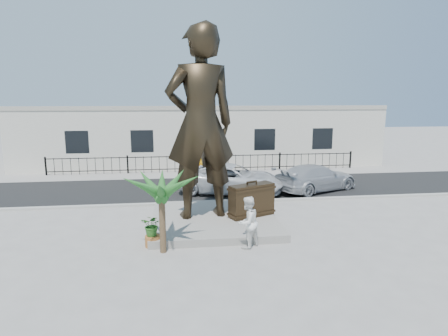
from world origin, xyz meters
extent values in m
plane|color=#9E9991|center=(0.00, 0.00, 0.00)|extent=(100.00, 100.00, 0.00)
cube|color=black|center=(0.00, 8.00, 0.01)|extent=(40.00, 7.00, 0.01)
cube|color=#A5A399|center=(0.00, 4.50, 0.06)|extent=(40.00, 0.25, 0.12)
cube|color=#9E9991|center=(0.00, 12.00, 0.01)|extent=(40.00, 2.50, 0.02)
cube|color=gray|center=(-0.50, 1.50, 0.15)|extent=(5.20, 5.20, 0.30)
cube|color=black|center=(0.00, 12.80, 0.60)|extent=(22.00, 0.10, 1.20)
cube|color=silver|center=(0.00, 17.00, 2.20)|extent=(28.00, 7.00, 4.40)
imported|color=black|center=(-1.02, 1.67, 4.25)|extent=(3.19, 2.40, 7.90)
cube|color=#322415|center=(1.11, 1.36, 1.00)|extent=(2.06, 1.37, 1.39)
imported|color=white|center=(0.44, -1.27, 0.94)|extent=(1.15, 1.13, 1.88)
imported|color=silver|center=(0.96, 6.48, 0.82)|extent=(6.40, 4.39, 1.63)
imported|color=#A2A3A6|center=(5.88, 6.45, 0.76)|extent=(5.60, 4.08, 1.51)
imported|color=#FA9E0D|center=(-0.44, 11.89, 0.96)|extent=(1.34, 0.95, 1.89)
cylinder|color=#A15E2A|center=(-2.94, -0.76, 0.20)|extent=(0.56, 0.56, 0.40)
imported|color=#2A5F1F|center=(-2.94, -0.76, 0.80)|extent=(0.90, 0.85, 0.80)
camera|label=1|loc=(-1.96, -13.75, 5.31)|focal=30.00mm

